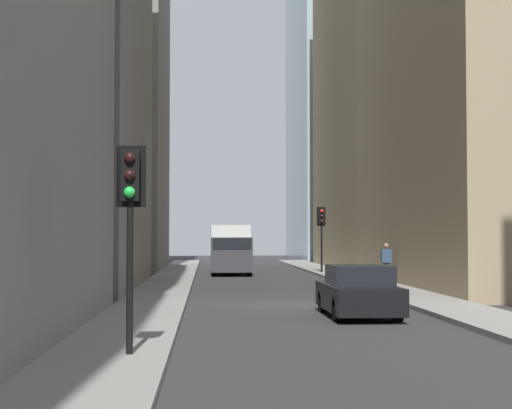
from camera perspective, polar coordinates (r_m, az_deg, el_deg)
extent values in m
plane|color=#302D30|center=(26.58, 2.52, -6.98)|extent=(135.00, 135.00, 0.00)
cube|color=gray|center=(26.49, -7.27, -6.83)|extent=(90.00, 2.20, 0.14)
cube|color=gray|center=(27.41, 11.99, -6.64)|extent=(90.00, 2.20, 0.14)
cube|color=#9E8966|center=(56.86, 10.29, 7.23)|extent=(19.13, 10.00, 23.02)
cube|color=gray|center=(56.87, -11.52, 12.57)|extent=(14.54, 10.00, 33.38)
cube|color=gray|center=(36.23, -16.16, 11.10)|extent=(15.28, 10.00, 21.00)
cube|color=silver|center=(48.33, -1.82, -3.01)|extent=(4.60, 2.25, 2.60)
cube|color=#38383D|center=(45.14, -1.71, -3.51)|extent=(1.90, 2.25, 1.90)
cube|color=black|center=(45.13, -1.71, -2.75)|extent=(1.92, 2.09, 0.64)
cylinder|color=black|center=(45.20, -0.46, -4.47)|extent=(0.88, 0.28, 0.88)
cylinder|color=black|center=(45.14, -2.97, -4.47)|extent=(0.88, 0.28, 0.88)
cylinder|color=black|center=(49.79, -0.73, -4.26)|extent=(0.88, 0.28, 0.88)
cylinder|color=black|center=(49.74, -3.01, -4.26)|extent=(0.88, 0.28, 0.88)
cube|color=black|center=(22.72, 7.12, -6.44)|extent=(4.30, 1.78, 0.70)
cube|color=black|center=(22.49, 7.21, -4.90)|extent=(2.10, 1.58, 0.54)
cylinder|color=black|center=(24.21, 8.37, -6.67)|extent=(0.64, 0.22, 0.64)
cylinder|color=black|center=(23.94, 4.68, -6.73)|extent=(0.64, 0.22, 0.64)
cylinder|color=black|center=(21.58, 9.84, -7.20)|extent=(0.64, 0.22, 0.64)
cylinder|color=black|center=(21.28, 5.71, -7.29)|extent=(0.64, 0.22, 0.64)
cylinder|color=black|center=(14.58, -8.79, -5.04)|extent=(0.12, 0.12, 2.68)
cube|color=black|center=(14.60, -8.74, 2.00)|extent=(0.28, 0.32, 0.90)
cube|color=black|center=(14.75, -8.69, 1.95)|extent=(0.03, 0.52, 1.10)
sphere|color=black|center=(14.46, -8.80, 3.23)|extent=(0.20, 0.20, 0.20)
sphere|color=black|center=(14.44, -8.80, 2.04)|extent=(0.20, 0.20, 0.20)
sphere|color=green|center=(14.42, -8.81, 0.85)|extent=(0.20, 0.20, 0.20)
cylinder|color=black|center=(47.52, 4.60, -3.04)|extent=(0.12, 0.12, 2.77)
cube|color=black|center=(47.53, 4.59, -0.82)|extent=(0.28, 0.32, 0.90)
cube|color=black|center=(47.69, 4.56, -0.83)|extent=(0.03, 0.52, 1.10)
sphere|color=red|center=(47.38, 4.61, -0.46)|extent=(0.20, 0.20, 0.20)
sphere|color=black|center=(47.38, 4.62, -0.82)|extent=(0.20, 0.20, 0.20)
sphere|color=black|center=(47.37, 4.62, -1.18)|extent=(0.20, 0.20, 0.20)
cylinder|color=#33333D|center=(36.57, 9.20, -4.73)|extent=(0.16, 0.16, 0.90)
cylinder|color=#33333D|center=(36.53, 8.94, -4.73)|extent=(0.16, 0.16, 0.90)
cube|color=navy|center=(36.52, 9.06, -3.55)|extent=(0.26, 0.44, 0.59)
sphere|color=#936B4C|center=(36.52, 9.06, -2.85)|extent=(0.22, 0.22, 0.22)
cylinder|color=#999EA3|center=(26.05, -5.96, -6.54)|extent=(0.07, 0.07, 0.20)
cylinder|color=#999EA3|center=(26.04, -5.96, -6.24)|extent=(0.03, 0.03, 0.07)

